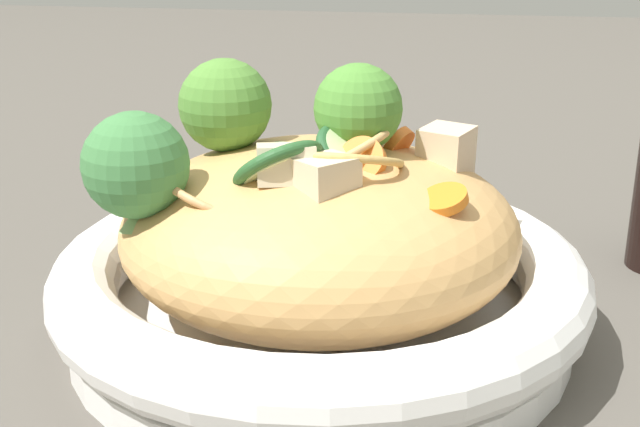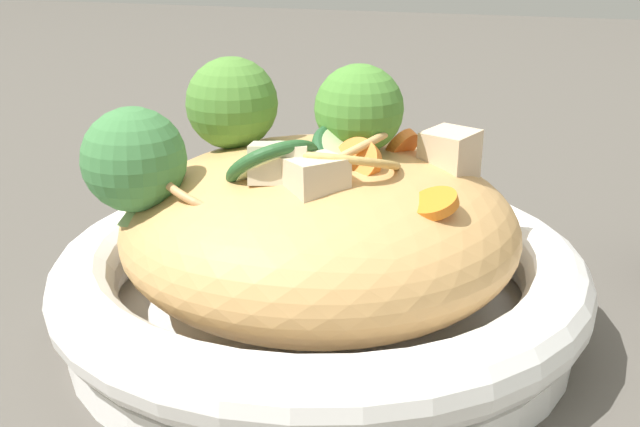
% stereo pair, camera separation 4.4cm
% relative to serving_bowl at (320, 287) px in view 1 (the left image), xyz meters
% --- Properties ---
extents(ground_plane, '(3.00, 3.00, 0.00)m').
position_rel_serving_bowl_xyz_m(ground_plane, '(0.00, 0.00, -0.03)').
color(ground_plane, '#514C45').
extents(serving_bowl, '(0.28, 0.28, 0.05)m').
position_rel_serving_bowl_xyz_m(serving_bowl, '(0.00, 0.00, 0.00)').
color(serving_bowl, white).
rests_on(serving_bowl, ground_plane).
extents(noodle_heap, '(0.21, 0.21, 0.10)m').
position_rel_serving_bowl_xyz_m(noodle_heap, '(-0.00, 0.00, 0.03)').
color(noodle_heap, tan).
rests_on(noodle_heap, serving_bowl).
extents(broccoli_florets, '(0.13, 0.16, 0.08)m').
position_rel_serving_bowl_xyz_m(broccoli_florets, '(-0.01, 0.05, 0.09)').
color(broccoli_florets, '#96B671').
rests_on(broccoli_florets, serving_bowl).
extents(carrot_coins, '(0.09, 0.07, 0.03)m').
position_rel_serving_bowl_xyz_m(carrot_coins, '(-0.01, -0.04, 0.07)').
color(carrot_coins, orange).
rests_on(carrot_coins, serving_bowl).
extents(zucchini_slices, '(0.08, 0.09, 0.03)m').
position_rel_serving_bowl_xyz_m(zucchini_slices, '(-0.02, 0.00, 0.08)').
color(zucchini_slices, beige).
rests_on(zucchini_slices, serving_bowl).
extents(chicken_chunks, '(0.10, 0.11, 0.03)m').
position_rel_serving_bowl_xyz_m(chicken_chunks, '(-0.01, -0.02, 0.07)').
color(chicken_chunks, beige).
rests_on(chicken_chunks, serving_bowl).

